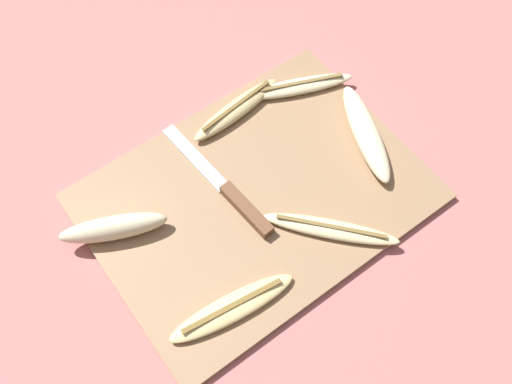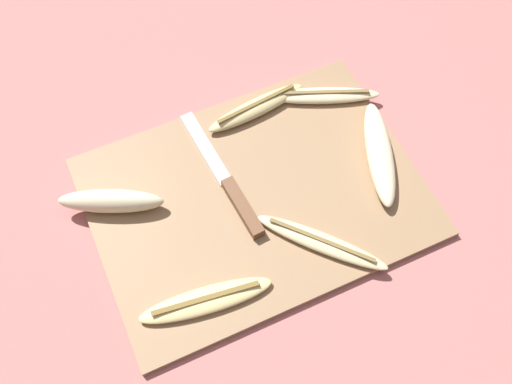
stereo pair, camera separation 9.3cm
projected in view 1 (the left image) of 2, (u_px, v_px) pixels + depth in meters
The scene contains 9 objects.
ground_plane at pixel (256, 199), 0.95m from camera, with size 4.00×4.00×0.00m, color #B76B66.
cutting_board at pixel (256, 197), 0.95m from camera, with size 0.51×0.38×0.01m.
knife at pixel (235, 198), 0.93m from camera, with size 0.04×0.26×0.02m.
banana_soft_right at pixel (331, 229), 0.90m from camera, with size 0.16×0.18×0.02m.
banana_cream_curved at pixel (298, 86), 1.04m from camera, with size 0.19×0.11×0.02m.
banana_golden_short at pixel (232, 308), 0.85m from camera, with size 0.20×0.07×0.02m.
banana_bright_far at pixel (366, 133), 0.98m from camera, with size 0.11×0.20×0.03m.
banana_pale_long at pixel (114, 228), 0.89m from camera, with size 0.16×0.10×0.04m.
banana_spotted_left at pixel (236, 109), 1.01m from camera, with size 0.19×0.06×0.02m.
Camera 1 is at (-0.27, -0.36, 0.84)m, focal length 42.00 mm.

